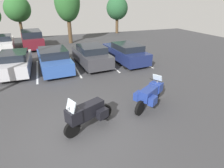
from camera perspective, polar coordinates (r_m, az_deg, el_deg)
name	(u,v)px	position (r m, az deg, el deg)	size (l,w,h in m)	color
ground	(81,135)	(7.14, -9.63, -15.37)	(44.00, 44.00, 0.10)	#38383A
motorcycle_touring	(87,113)	(6.92, -7.79, -8.99)	(2.07, 1.25, 1.47)	black
motorcycle_second	(150,94)	(8.44, 11.80, -2.98)	(1.96, 1.41, 1.39)	black
parking_stripes	(37,71)	(13.93, -22.31, 3.89)	(16.03, 4.92, 0.01)	silver
car_silver	(16,62)	(13.99, -27.88, 6.05)	(1.91, 4.40, 1.45)	#B7B7BC
car_blue	(54,59)	(13.70, -17.77, 7.43)	(2.23, 5.01, 1.49)	#2D519E
car_charcoal	(91,55)	(13.93, -6.48, 8.87)	(2.20, 4.49, 1.52)	#38383D
car_navy	(125,53)	(14.79, 4.15, 9.79)	(2.20, 5.00, 1.48)	navy
car_far_white	(3,43)	(20.90, -30.98, 10.83)	(2.23, 4.75, 1.52)	white
car_far_maroon	(32,39)	(20.93, -23.70, 12.73)	(2.33, 4.65, 1.80)	maroon
tree_right	(67,2)	(21.89, -13.84, 23.56)	(2.71, 2.71, 6.42)	#4C3823
tree_far_right	(117,8)	(28.52, 1.61, 22.57)	(3.08, 3.08, 5.11)	#4C3823
tree_left	(17,9)	(24.84, -27.45, 20.09)	(2.87, 2.87, 5.09)	#4C3823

